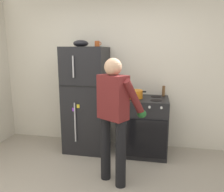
% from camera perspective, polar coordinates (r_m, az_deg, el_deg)
% --- Properties ---
extents(kitchen_wall_back, '(6.00, 0.10, 2.70)m').
position_cam_1_polar(kitchen_wall_back, '(3.95, 1.73, 6.78)').
color(kitchen_wall_back, silver).
rests_on(kitchen_wall_back, ground).
extents(refrigerator, '(0.68, 0.72, 1.74)m').
position_cam_1_polar(refrigerator, '(3.77, -6.52, -0.88)').
color(refrigerator, black).
rests_on(refrigerator, ground).
extents(stove_range, '(0.76, 0.67, 0.94)m').
position_cam_1_polar(stove_range, '(3.70, 8.19, -7.70)').
color(stove_range, black).
rests_on(stove_range, ground).
extents(person_cook, '(0.63, 0.65, 1.60)m').
position_cam_1_polar(person_cook, '(2.73, 0.69, -3.95)').
color(person_cook, black).
rests_on(person_cook, ground).
extents(red_pot, '(0.36, 0.26, 0.13)m').
position_cam_1_polar(red_pot, '(3.53, 5.82, 0.49)').
color(red_pot, orange).
rests_on(red_pot, stove_range).
extents(coffee_mug, '(0.11, 0.08, 0.10)m').
position_cam_1_polar(coffee_mug, '(3.68, -3.83, 13.27)').
color(coffee_mug, '#B24C1E').
rests_on(coffee_mug, refrigerator).
extents(pepper_mill, '(0.05, 0.05, 0.17)m').
position_cam_1_polar(pepper_mill, '(3.77, 13.18, 1.26)').
color(pepper_mill, brown).
rests_on(pepper_mill, stove_range).
extents(mixing_bowl, '(0.25, 0.25, 0.11)m').
position_cam_1_polar(mixing_bowl, '(3.71, -8.06, 13.29)').
color(mixing_bowl, black).
rests_on(mixing_bowl, refrigerator).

